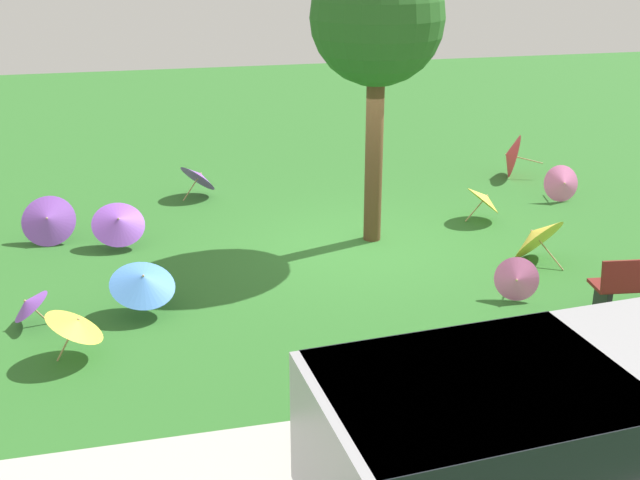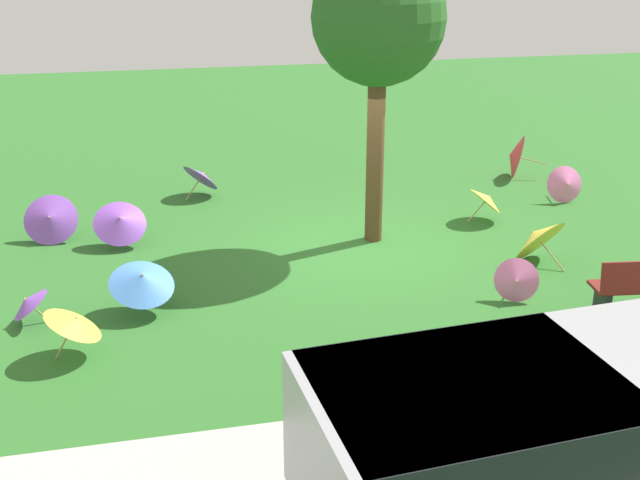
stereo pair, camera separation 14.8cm
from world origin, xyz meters
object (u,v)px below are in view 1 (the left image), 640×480
parasol_yellow_2 (535,236)px  parasol_yellow_3 (76,323)px  shade_tree (377,21)px  parasol_purple_2 (28,304)px  parasol_yellow_1 (485,198)px  parasol_red_1 (510,155)px  parasol_blue_0 (143,281)px  parasol_purple_1 (118,222)px  parasol_pink_2 (517,280)px  parasol_purple_0 (199,176)px  parasol_pink_0 (563,183)px  van_dark (549,427)px  parasol_purple_4 (48,220)px

parasol_yellow_2 → parasol_yellow_3: size_ratio=1.54×
shade_tree → parasol_purple_2: 6.79m
parasol_purple_2 → parasol_yellow_1: (-7.83, -2.51, 0.10)m
parasol_red_1 → parasol_blue_0: size_ratio=0.91×
parasol_purple_2 → parasol_yellow_1: parasol_yellow_1 is taller
parasol_purple_1 → parasol_pink_2: (-5.62, 3.45, -0.15)m
parasol_pink_2 → parasol_purple_0: bearing=-56.0°
parasol_blue_0 → parasol_pink_0: (-8.27, -3.21, -0.15)m
van_dark → parasol_yellow_1: bearing=-110.7°
shade_tree → parasol_purple_0: size_ratio=4.69×
parasol_blue_0 → parasol_purple_4: parasol_purple_4 is taller
parasol_pink_0 → parasol_purple_1: bearing=3.6°
van_dark → parasol_yellow_3: size_ratio=6.08×
parasol_blue_0 → parasol_purple_2: size_ratio=1.92×
parasol_purple_1 → parasol_red_1: bearing=-164.2°
van_dark → parasol_blue_0: 6.07m
parasol_blue_0 → parasol_pink_0: bearing=-158.8°
parasol_red_1 → parasol_blue_0: parasol_red_1 is taller
parasol_purple_0 → parasol_purple_4: 3.42m
parasol_purple_1 → parasol_purple_4: bearing=-24.1°
shade_tree → parasol_purple_2: shade_tree is taller
parasol_purple_2 → parasol_yellow_2: size_ratio=0.49×
parasol_pink_0 → parasol_yellow_3: parasol_pink_0 is taller
van_dark → parasol_purple_0: van_dark is taller
van_dark → parasol_blue_0: bearing=-55.3°
parasol_purple_1 → parasol_yellow_3: 3.77m
parasol_red_1 → parasol_pink_2: (2.73, 5.82, -0.15)m
van_dark → parasol_blue_0: van_dark is taller
parasol_pink_0 → parasol_purple_4: 9.79m
parasol_purple_4 → shade_tree: bearing=168.5°
van_dark → parasol_purple_4: size_ratio=4.82×
parasol_purple_2 → parasol_pink_0: parasol_pink_0 is taller
shade_tree → parasol_yellow_2: size_ratio=4.05×
shade_tree → parasol_purple_2: size_ratio=8.25×
shade_tree → parasol_pink_0: (-4.30, -1.12, -3.34)m
parasol_pink_2 → parasol_yellow_3: parasol_yellow_3 is taller
parasol_red_1 → parasol_pink_2: 6.43m
parasol_yellow_1 → parasol_purple_4: (7.81, -0.67, -0.01)m
van_dark → parasol_yellow_1: size_ratio=6.25×
van_dark → parasol_purple_0: size_ratio=4.57×
parasol_purple_0 → parasol_yellow_2: 6.85m
van_dark → parasol_purple_2: van_dark is taller
parasol_purple_0 → parasol_pink_0: 7.30m
parasol_yellow_1 → parasol_purple_1: bearing=-1.2°
parasol_yellow_2 → parasol_blue_0: bearing=4.8°
parasol_pink_0 → parasol_yellow_2: 3.36m
shade_tree → parasol_yellow_3: size_ratio=6.25×
van_dark → parasol_pink_2: bearing=-113.6°
parasol_purple_2 → parasol_yellow_3: parasol_yellow_3 is taller
parasol_pink_2 → parasol_purple_4: (6.81, -3.98, 0.10)m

